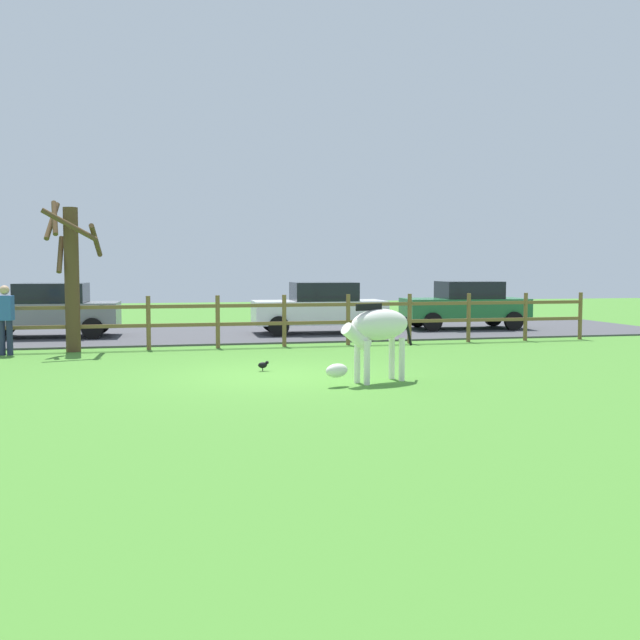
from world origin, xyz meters
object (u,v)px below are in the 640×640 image
object	(u,v)px
zebra	(376,331)
parked_car_green	(465,305)
bare_tree	(71,272)
crow_on_grass	(263,365)
parked_car_white	(320,307)
parked_car_grey	(48,310)
visitor_near_fence	(5,317)

from	to	relation	value
zebra	parked_car_green	xyz separation A→B (m)	(6.10, 9.79, -0.08)
bare_tree	zebra	bearing A→B (deg)	-46.70
zebra	crow_on_grass	distance (m)	2.67
parked_car_green	parked_car_white	xyz separation A→B (m)	(-5.04, -0.55, 0.00)
zebra	parked_car_white	distance (m)	9.30
zebra	crow_on_grass	size ratio (longest dim) A/B	8.57
bare_tree	crow_on_grass	distance (m)	6.22
bare_tree	zebra	xyz separation A→B (m)	(5.82, -6.18, -1.03)
parked_car_grey	visitor_near_fence	size ratio (longest dim) A/B	2.48
zebra	parked_car_grey	world-z (taller)	parked_car_grey
bare_tree	visitor_near_fence	world-z (taller)	bare_tree
parked_car_green	visitor_near_fence	size ratio (longest dim) A/B	2.50
bare_tree	zebra	size ratio (longest dim) A/B	2.00
crow_on_grass	bare_tree	bearing A→B (deg)	133.02
parked_car_grey	parked_car_white	world-z (taller)	same
bare_tree	crow_on_grass	bearing A→B (deg)	-46.98
zebra	bare_tree	bearing A→B (deg)	133.30
parked_car_white	bare_tree	bearing A→B (deg)	-156.04
bare_tree	crow_on_grass	size ratio (longest dim) A/B	17.15
bare_tree	parked_car_white	bearing A→B (deg)	23.96
parked_car_green	parked_car_white	bearing A→B (deg)	-173.79
parked_car_grey	crow_on_grass	bearing A→B (deg)	-57.14
zebra	crow_on_grass	world-z (taller)	zebra
parked_car_white	parked_car_green	bearing A→B (deg)	6.21
crow_on_grass	parked_car_white	bearing A→B (deg)	69.10
zebra	parked_car_green	distance (m)	11.53
parked_car_grey	parked_car_white	bearing A→B (deg)	-3.48
visitor_near_fence	parked_car_green	bearing A→B (deg)	16.70
bare_tree	zebra	distance (m)	8.55
parked_car_grey	parked_car_white	xyz separation A→B (m)	(7.93, -0.48, 0.00)
crow_on_grass	visitor_near_fence	world-z (taller)	visitor_near_fence
bare_tree	parked_car_green	distance (m)	12.51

